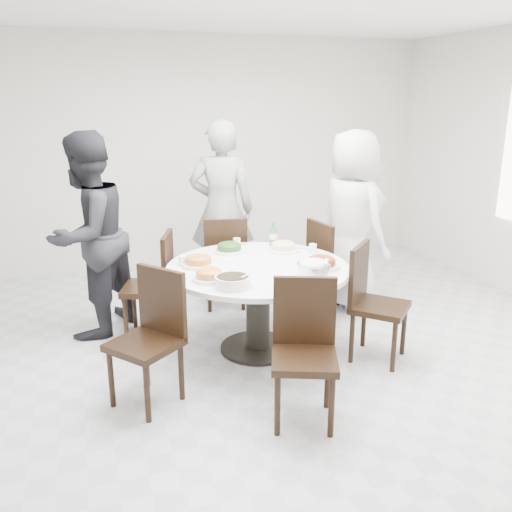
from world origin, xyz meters
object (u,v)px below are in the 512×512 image
object	(u,v)px
chair_n	(224,261)
soup_bowl	(233,282)
rice_bowl	(314,271)
beverage_bottle	(273,234)
chair_ne	(335,268)
chair_sw	(144,341)
diner_middle	(222,210)
chair_nw	(147,286)
diner_right	(352,221)
diner_left	(88,236)
chair_se	(380,304)
dining_table	(258,308)
chair_s	(305,356)

from	to	relation	value
chair_n	soup_bowl	xyz separation A→B (m)	(-0.34, -1.51, 0.32)
rice_bowl	beverage_bottle	xyz separation A→B (m)	(0.00, 0.91, 0.06)
chair_ne	chair_sw	world-z (taller)	same
chair_n	diner_middle	bearing A→B (deg)	-91.64
chair_nw	diner_right	distance (m)	2.10
diner_middle	diner_left	bearing A→B (deg)	42.41
chair_nw	chair_sw	size ratio (longest dim) A/B	1.00
chair_n	chair_se	xyz separation A→B (m)	(0.88, -1.55, 0.00)
chair_se	rice_bowl	world-z (taller)	chair_se
chair_ne	diner_right	xyz separation A→B (m)	(0.25, 0.17, 0.42)
diner_left	rice_bowl	xyz separation A→B (m)	(1.61, -1.23, -0.10)
chair_n	chair_nw	size ratio (longest dim) A/B	1.00
diner_left	beverage_bottle	distance (m)	1.64
dining_table	chair_sw	size ratio (longest dim) A/B	1.58
chair_s	diner_middle	bearing A→B (deg)	108.47
diner_middle	chair_n	bearing A→B (deg)	96.34
chair_sw	rice_bowl	world-z (taller)	chair_sw
chair_ne	diner_left	bearing A→B (deg)	73.92
diner_left	beverage_bottle	xyz separation A→B (m)	(1.61, -0.31, -0.04)
chair_n	rice_bowl	world-z (taller)	chair_n
diner_right	diner_left	distance (m)	2.52
beverage_bottle	chair_se	bearing A→B (deg)	-59.35
soup_bowl	diner_middle	bearing A→B (deg)	77.59
chair_n	chair_sw	world-z (taller)	same
dining_table	chair_nw	bearing A→B (deg)	145.51
chair_se	beverage_bottle	world-z (taller)	beverage_bottle
diner_right	rice_bowl	distance (m)	1.43
chair_nw	chair_s	size ratio (longest dim) A/B	1.00
diner_right	rice_bowl	bearing A→B (deg)	127.51
chair_s	soup_bowl	xyz separation A→B (m)	(-0.29, 0.68, 0.32)
dining_table	chair_nw	xyz separation A→B (m)	(-0.84, 0.58, 0.10)
diner_left	soup_bowl	world-z (taller)	diner_left
beverage_bottle	chair_nw	bearing A→B (deg)	176.33
diner_middle	rice_bowl	xyz separation A→B (m)	(0.24, -1.85, -0.13)
dining_table	diner_left	xyz separation A→B (m)	(-1.30, 0.82, 0.53)
chair_ne	dining_table	bearing A→B (deg)	109.69
diner_left	diner_right	bearing A→B (deg)	128.07
chair_s	rice_bowl	bearing A→B (deg)	83.67
chair_s	beverage_bottle	distance (m)	1.69
chair_ne	chair_nw	bearing A→B (deg)	79.63
chair_n	diner_left	xyz separation A→B (m)	(-1.30, -0.27, 0.43)
chair_sw	diner_right	distance (m)	2.58
chair_nw	chair_ne	bearing A→B (deg)	106.93
chair_nw	chair_s	world-z (taller)	same
chair_n	beverage_bottle	xyz separation A→B (m)	(0.31, -0.58, 0.39)
chair_ne	diner_middle	bearing A→B (deg)	35.60
chair_nw	diner_left	xyz separation A→B (m)	(-0.46, 0.24, 0.43)
dining_table	diner_middle	bearing A→B (deg)	87.01
diner_right	beverage_bottle	bearing A→B (deg)	88.83
diner_right	dining_table	bearing A→B (deg)	106.53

